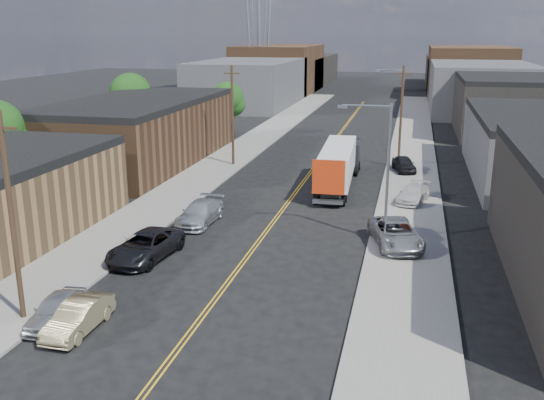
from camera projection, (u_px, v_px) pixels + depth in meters
The scene contains 27 objects.
ground at pixel (333, 143), 73.99m from camera, with size 260.00×260.00×0.00m, color black.
centerline at pixel (313, 169), 59.93m from camera, with size 0.32×120.00×0.01m, color gold.
sidewalk_left at pixel (221, 164), 61.98m from camera, with size 5.00×140.00×0.15m, color slate.
sidewalk_right at pixel (411, 174), 57.84m from camera, with size 5.00×140.00×0.15m, color slate.
warehouse_brown at pixel (138, 131), 62.02m from camera, with size 12.00×26.00×6.60m.
industrial_right_c at pixel (512, 105), 79.42m from camera, with size 14.00×22.00×7.60m.
skyline_left_a at pixel (249, 83), 110.08m from camera, with size 16.00×30.00×8.00m, color #373739.
skyline_right_a at pixel (480, 87), 101.37m from camera, with size 16.00×30.00×8.00m, color #373739.
skyline_left_b at pixel (279, 69), 133.24m from camera, with size 16.00×26.00×10.00m, color #4B321E.
skyline_right_b at pixel (469, 72), 124.53m from camera, with size 16.00×26.00×10.00m, color #4B321E.
skyline_left_c at pixel (296, 70), 152.40m from camera, with size 16.00×40.00×7.00m, color black.
skyline_right_c at pixel (461, 73), 143.69m from camera, with size 16.00×40.00×7.00m, color black.
streetlight_near at pixel (382, 162), 38.08m from camera, with size 3.39×0.25×9.00m.
streetlight_far at pixel (399, 101), 70.89m from camera, with size 3.39×0.25×9.00m.
utility_pole_left_near at pixel (12, 217), 27.51m from camera, with size 1.60×0.26×10.00m.
utility_pole_left_far at pixel (233, 115), 60.32m from camera, with size 1.60×0.26×10.00m.
utility_pole_right at pixel (401, 116), 59.56m from camera, with size 1.60×0.26×10.00m.
tree_left_mid at pixel (131, 97), 73.03m from camera, with size 5.10×5.04×8.37m.
tree_left_far at pixel (228, 100), 77.67m from camera, with size 4.35×4.20×6.97m.
semi_truck at pixel (340, 162), 53.00m from camera, with size 2.99×14.66×3.81m.
car_left_a at pixel (56, 310), 28.32m from camera, with size 1.66×4.13×1.41m, color #ADB0B2.
car_left_b at pixel (78, 317), 27.60m from camera, with size 1.49×4.28×1.41m, color #817754.
car_left_c at pixel (145, 246), 36.30m from camera, with size 2.71×5.88×1.63m, color black.
car_left_d at pixel (200, 213), 42.99m from camera, with size 2.20×5.42×1.57m, color #B4B7B9.
car_right_lot_a at pixel (396, 233), 38.15m from camera, with size 2.67×5.79×1.61m, color #97989C.
car_right_lot_b at pixel (413, 194), 47.90m from camera, with size 1.86×4.58×1.33m, color #B9B9B9.
car_right_lot_c at pixel (404, 164), 58.33m from camera, with size 1.69×4.20×1.43m, color black.
Camera 1 is at (9.29, -12.91, 13.33)m, focal length 40.00 mm.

